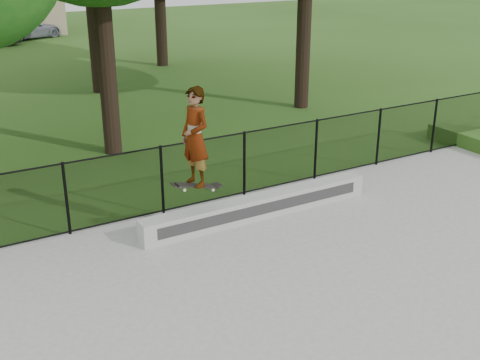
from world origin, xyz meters
The scene contains 6 objects.
ground centered at (0.00, 0.00, 0.00)m, with size 100.00×100.00×0.00m, color #2A5016.
concrete_slab centered at (0.00, 0.00, 0.03)m, with size 14.00×12.00×0.06m, color gray.
grind_ledge centered at (-0.36, 4.70, 0.29)m, with size 5.27×0.40×0.47m, color #B7B7B1.
car_c centered at (1.41, 34.49, 0.62)m, with size 1.74×3.93×1.24m, color gray.
skater_airborne centered at (-1.85, 4.58, 2.04)m, with size 0.82×0.75×2.07m.
chainlink_fence centered at (0.00, 5.90, 0.81)m, with size 16.06×0.06×1.50m.
Camera 1 is at (-6.51, -5.00, 5.34)m, focal length 45.00 mm.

